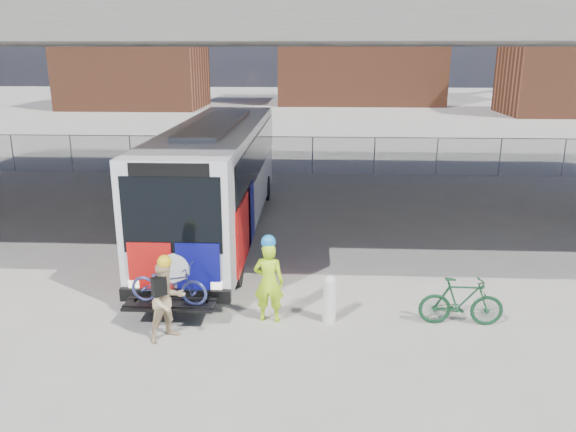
# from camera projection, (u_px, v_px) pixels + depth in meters

# --- Properties ---
(ground) EXTENTS (160.00, 160.00, 0.00)m
(ground) POSITION_uv_depth(u_px,v_px,m) (274.00, 261.00, 16.14)
(ground) COLOR #9E9991
(ground) RESTS_ON ground
(bus) EXTENTS (2.67, 12.98, 3.69)m
(bus) POSITION_uv_depth(u_px,v_px,m) (218.00, 170.00, 18.18)
(bus) COLOR silver
(bus) RESTS_ON ground
(overpass) EXTENTS (40.00, 16.00, 7.95)m
(overpass) POSITION_uv_depth(u_px,v_px,m) (282.00, 27.00, 18.12)
(overpass) COLOR #605E59
(overpass) RESTS_ON ground
(chainlink_fence) EXTENTS (30.00, 0.06, 30.00)m
(chainlink_fence) POSITION_uv_depth(u_px,v_px,m) (292.00, 145.00, 27.23)
(chainlink_fence) COLOR gray
(chainlink_fence) RESTS_ON ground
(brick_buildings) EXTENTS (54.00, 22.00, 12.00)m
(brick_buildings) POSITION_uv_depth(u_px,v_px,m) (318.00, 55.00, 60.74)
(brick_buildings) COLOR brown
(brick_buildings) RESTS_ON ground
(bollard) EXTENTS (0.29, 0.29, 1.11)m
(bollard) POSITION_uv_depth(u_px,v_px,m) (330.00, 297.00, 12.39)
(bollard) COLOR silver
(bollard) RESTS_ON ground
(cyclist_hivis) EXTENTS (0.70, 0.49, 2.02)m
(cyclist_hivis) POSITION_uv_depth(u_px,v_px,m) (269.00, 280.00, 12.35)
(cyclist_hivis) COLOR #C1FF1A
(cyclist_hivis) RESTS_ON ground
(cyclist_tan) EXTENTS (1.04, 1.03, 1.86)m
(cyclist_tan) POSITION_uv_depth(u_px,v_px,m) (167.00, 300.00, 11.59)
(cyclist_tan) COLOR #D0B385
(cyclist_tan) RESTS_ON ground
(bike_parked) EXTENTS (1.85, 0.56, 1.10)m
(bike_parked) POSITION_uv_depth(u_px,v_px,m) (461.00, 302.00, 12.26)
(bike_parked) COLOR #144024
(bike_parked) RESTS_ON ground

